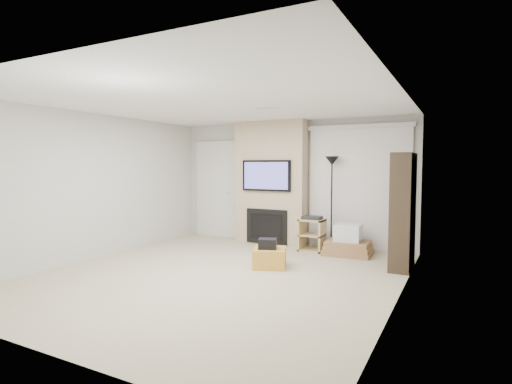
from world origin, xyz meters
The scene contains 16 objects.
floor centered at (0.00, 0.00, 0.00)m, with size 5.00×5.50×0.00m, color #BEB191.
ceiling centered at (0.00, 0.00, 2.50)m, with size 5.00×5.50×0.00m, color white.
wall_back centered at (0.00, 2.75, 1.25)m, with size 5.00×2.50×0.00m, color beige.
wall_front centered at (0.00, -2.75, 1.25)m, with size 5.00×2.50×0.00m, color beige.
wall_left centered at (-2.50, 0.00, 1.25)m, with size 5.50×2.50×0.00m, color beige.
wall_right centered at (2.50, 0.00, 1.25)m, with size 5.50×2.50×0.00m, color beige.
hvac_vent centered at (0.40, 0.80, 2.50)m, with size 0.35×0.18×0.01m, color silver.
ottoman centered at (0.47, 0.76, 0.15)m, with size 0.50×0.50×0.30m, color gold.
black_bag centered at (0.46, 0.71, 0.38)m, with size 0.28×0.22×0.16m, color black.
fireplace_wall centered at (-0.35, 2.54, 1.24)m, with size 1.50×0.47×2.50m.
entry_door centered at (-1.80, 2.71, 1.05)m, with size 1.02×0.11×2.14m.
vertical_blinds centered at (1.40, 2.70, 1.27)m, with size 1.98×0.10×2.37m.
floor_lamp centered at (0.94, 2.50, 1.40)m, with size 0.26×0.26×1.78m.
av_stand centered at (0.66, 2.20, 0.35)m, with size 0.45×0.38×0.66m.
box_stack centered at (1.35, 2.18, 0.21)m, with size 0.85×0.65×0.56m.
bookshelf centered at (2.34, 1.64, 0.90)m, with size 0.30×0.80×1.80m.
Camera 1 is at (3.16, -4.86, 1.62)m, focal length 28.00 mm.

